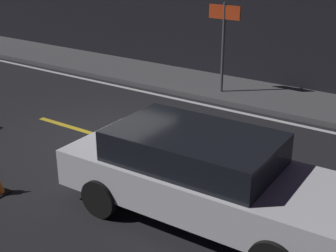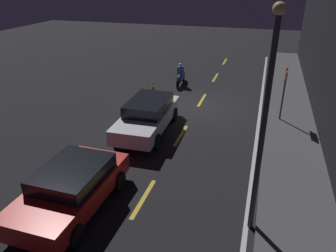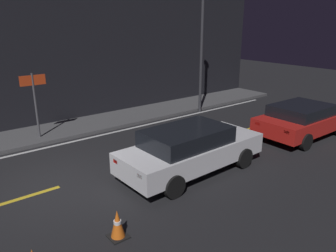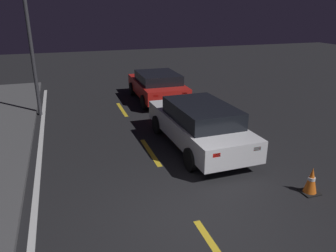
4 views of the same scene
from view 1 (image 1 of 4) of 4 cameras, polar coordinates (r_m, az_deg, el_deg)
name	(u,v)px [view 1 (image 1 of 4)]	position (r m, az deg, el deg)	size (l,w,h in m)	color
ground_plane	(103,137)	(10.41, -7.98, -1.30)	(56.00, 56.00, 0.00)	black
raised_curb	(205,85)	(13.78, 4.55, 4.97)	(28.00, 2.20, 0.14)	#4C4C4F
lane_dash_c	(70,127)	(11.07, -11.83, -0.11)	(2.00, 0.14, 0.01)	gold
lane_dash_d	(247,180)	(8.64, 9.63, -6.46)	(2.00, 0.14, 0.01)	gold
lane_solid_kerb	(180,100)	(12.71, 1.45, 3.25)	(25.20, 0.14, 0.01)	silver
sedan_white	(203,174)	(7.12, 4.29, -5.87)	(4.59, 1.95, 1.40)	silver
shop_sign	(224,30)	(12.63, 6.82, 11.54)	(0.90, 0.08, 2.40)	#4C4C51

